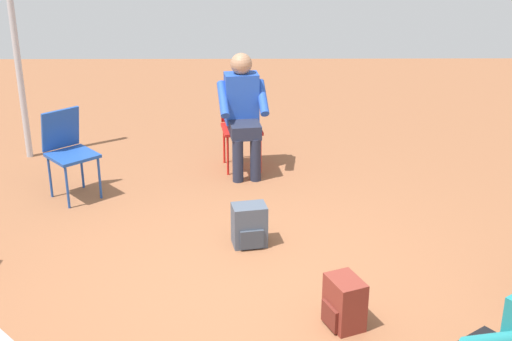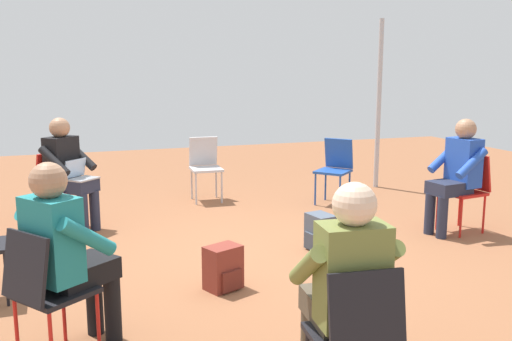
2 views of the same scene
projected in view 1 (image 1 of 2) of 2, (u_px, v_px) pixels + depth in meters
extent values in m
plane|color=brown|center=(242.00, 291.00, 5.32)|extent=(14.80, 14.80, 0.00)
cube|color=#1E4799|center=(72.00, 155.00, 6.72)|extent=(0.56, 0.56, 0.03)
cylinder|color=#1E4799|center=(100.00, 178.00, 6.80)|extent=(0.02, 0.02, 0.42)
cylinder|color=#1E4799|center=(67.00, 187.00, 6.59)|extent=(0.02, 0.02, 0.42)
cylinder|color=#1E4799|center=(82.00, 168.00, 7.03)|extent=(0.02, 0.02, 0.42)
cylinder|color=#1E4799|center=(50.00, 177.00, 6.82)|extent=(0.02, 0.02, 0.42)
cube|color=#1E4799|center=(61.00, 129.00, 6.77)|extent=(0.32, 0.35, 0.40)
cube|color=red|center=(242.00, 129.00, 7.43)|extent=(0.45, 0.45, 0.03)
cylinder|color=red|center=(260.00, 154.00, 7.38)|extent=(0.02, 0.02, 0.42)
cylinder|color=red|center=(228.00, 156.00, 7.34)|extent=(0.02, 0.02, 0.42)
cylinder|color=red|center=(255.00, 143.00, 7.70)|extent=(0.02, 0.02, 0.42)
cylinder|color=red|center=(224.00, 145.00, 7.65)|extent=(0.02, 0.02, 0.42)
cube|color=red|center=(239.00, 104.00, 7.52)|extent=(0.15, 0.39, 0.40)
cylinder|color=#23283D|center=(255.00, 160.00, 7.20)|extent=(0.11, 0.11, 0.45)
cylinder|color=#23283D|center=(238.00, 161.00, 7.17)|extent=(0.11, 0.11, 0.45)
cube|color=#23283D|center=(244.00, 128.00, 7.23)|extent=(0.46, 0.36, 0.14)
cube|color=blue|center=(242.00, 98.00, 7.30)|extent=(0.27, 0.37, 0.52)
sphere|color=#A87A5B|center=(241.00, 64.00, 7.17)|extent=(0.22, 0.22, 0.22)
cylinder|color=blue|center=(262.00, 98.00, 7.23)|extent=(0.40, 0.15, 0.31)
cylinder|color=blue|center=(223.00, 99.00, 7.17)|extent=(0.40, 0.15, 0.31)
cube|color=maroon|center=(345.00, 302.00, 4.86)|extent=(0.34, 0.29, 0.36)
cube|color=maroon|center=(344.00, 312.00, 4.89)|extent=(0.28, 0.31, 0.16)
cube|color=#475160|center=(249.00, 225.00, 5.94)|extent=(0.25, 0.31, 0.36)
cube|color=#39414D|center=(249.00, 234.00, 5.97)|extent=(0.28, 0.24, 0.16)
cylinder|color=#B2B2B7|center=(16.00, 47.00, 7.44)|extent=(0.07, 0.07, 2.46)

